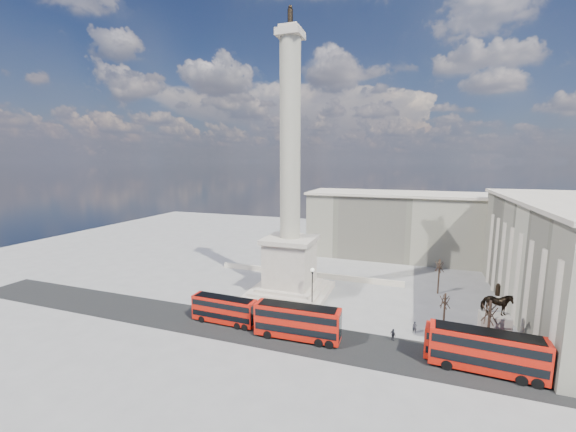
{
  "coord_description": "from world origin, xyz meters",
  "views": [
    {
      "loc": [
        20.6,
        -54.03,
        24.37
      ],
      "look_at": [
        1.1,
        0.8,
        15.39
      ],
      "focal_mm": 22.0,
      "sensor_mm": 36.0,
      "label": 1
    }
  ],
  "objects_px": {
    "red_bus_a": "(224,310)",
    "red_bus_c": "(487,351)",
    "equestrian_statue": "(494,327)",
    "pedestrian_walking": "(415,327)",
    "nelsons_column": "(290,226)",
    "pedestrian_standing": "(504,353)",
    "red_bus_b": "(298,322)",
    "victorian_lamp": "(312,286)",
    "red_bus_d": "(474,349)",
    "pedestrian_crossing": "(393,335)"
  },
  "relations": [
    {
      "from": "red_bus_d",
      "to": "victorian_lamp",
      "type": "xyz_separation_m",
      "value": [
        -22.52,
        9.06,
        2.01
      ]
    },
    {
      "from": "pedestrian_crossing",
      "to": "pedestrian_standing",
      "type": "bearing_deg",
      "value": -133.96
    },
    {
      "from": "red_bus_b",
      "to": "equestrian_statue",
      "type": "bearing_deg",
      "value": 11.35
    },
    {
      "from": "nelsons_column",
      "to": "red_bus_a",
      "type": "relative_size",
      "value": 4.88
    },
    {
      "from": "red_bus_b",
      "to": "pedestrian_crossing",
      "type": "distance_m",
      "value": 13.2
    },
    {
      "from": "nelsons_column",
      "to": "pedestrian_crossing",
      "type": "xyz_separation_m",
      "value": [
        19.02,
        -11.5,
        -12.05
      ]
    },
    {
      "from": "red_bus_c",
      "to": "pedestrian_crossing",
      "type": "height_order",
      "value": "red_bus_c"
    },
    {
      "from": "red_bus_d",
      "to": "pedestrian_crossing",
      "type": "height_order",
      "value": "red_bus_d"
    },
    {
      "from": "red_bus_d",
      "to": "victorian_lamp",
      "type": "bearing_deg",
      "value": 164.19
    },
    {
      "from": "red_bus_c",
      "to": "pedestrian_walking",
      "type": "bearing_deg",
      "value": 140.26
    },
    {
      "from": "nelsons_column",
      "to": "red_bus_b",
      "type": "relative_size",
      "value": 4.16
    },
    {
      "from": "red_bus_a",
      "to": "red_bus_b",
      "type": "distance_m",
      "value": 12.04
    },
    {
      "from": "equestrian_statue",
      "to": "pedestrian_walking",
      "type": "bearing_deg",
      "value": 171.39
    },
    {
      "from": "red_bus_d",
      "to": "pedestrian_crossing",
      "type": "relative_size",
      "value": 6.33
    },
    {
      "from": "red_bus_a",
      "to": "pedestrian_standing",
      "type": "xyz_separation_m",
      "value": [
        37.78,
        3.02,
        -1.4
      ]
    },
    {
      "from": "pedestrian_walking",
      "to": "equestrian_statue",
      "type": "bearing_deg",
      "value": -13.51
    },
    {
      "from": "victorian_lamp",
      "to": "pedestrian_crossing",
      "type": "bearing_deg",
      "value": -23.68
    },
    {
      "from": "nelsons_column",
      "to": "red_bus_d",
      "type": "distance_m",
      "value": 33.71
    },
    {
      "from": "nelsons_column",
      "to": "red_bus_c",
      "type": "bearing_deg",
      "value": -27.6
    },
    {
      "from": "equestrian_statue",
      "to": "red_bus_d",
      "type": "bearing_deg",
      "value": -120.61
    },
    {
      "from": "nelsons_column",
      "to": "red_bus_b",
      "type": "bearing_deg",
      "value": -67.05
    },
    {
      "from": "red_bus_b",
      "to": "red_bus_d",
      "type": "xyz_separation_m",
      "value": [
        21.84,
        0.62,
        -0.25
      ]
    },
    {
      "from": "pedestrian_standing",
      "to": "red_bus_c",
      "type": "bearing_deg",
      "value": 33.32
    },
    {
      "from": "red_bus_c",
      "to": "victorian_lamp",
      "type": "height_order",
      "value": "victorian_lamp"
    },
    {
      "from": "red_bus_d",
      "to": "red_bus_c",
      "type": "bearing_deg",
      "value": -23.09
    },
    {
      "from": "victorian_lamp",
      "to": "pedestrian_standing",
      "type": "xyz_separation_m",
      "value": [
        26.45,
        -5.78,
        -3.54
      ]
    },
    {
      "from": "red_bus_c",
      "to": "equestrian_statue",
      "type": "xyz_separation_m",
      "value": [
        1.81,
        5.86,
        0.58
      ]
    },
    {
      "from": "victorian_lamp",
      "to": "nelsons_column",
      "type": "bearing_deg",
      "value": 135.62
    },
    {
      "from": "nelsons_column",
      "to": "equestrian_statue",
      "type": "distance_m",
      "value": 34.27
    },
    {
      "from": "equestrian_statue",
      "to": "red_bus_c",
      "type": "bearing_deg",
      "value": -107.13
    },
    {
      "from": "nelsons_column",
      "to": "pedestrian_walking",
      "type": "distance_m",
      "value": 26.22
    },
    {
      "from": "red_bus_b",
      "to": "red_bus_a",
      "type": "bearing_deg",
      "value": 174.06
    },
    {
      "from": "red_bus_b",
      "to": "pedestrian_standing",
      "type": "height_order",
      "value": "red_bus_b"
    },
    {
      "from": "red_bus_c",
      "to": "pedestrian_standing",
      "type": "bearing_deg",
      "value": 59.37
    },
    {
      "from": "red_bus_d",
      "to": "equestrian_statue",
      "type": "xyz_separation_m",
      "value": [
        3.06,
        5.16,
        0.91
      ]
    },
    {
      "from": "red_bus_a",
      "to": "red_bus_b",
      "type": "xyz_separation_m",
      "value": [
        12.0,
        -0.88,
        0.37
      ]
    },
    {
      "from": "red_bus_d",
      "to": "pedestrian_walking",
      "type": "xyz_separation_m",
      "value": [
        -6.56,
        6.62,
        -1.42
      ]
    },
    {
      "from": "red_bus_a",
      "to": "red_bus_c",
      "type": "bearing_deg",
      "value": 0.18
    },
    {
      "from": "pedestrian_walking",
      "to": "nelsons_column",
      "type": "bearing_deg",
      "value": 154.57
    },
    {
      "from": "red_bus_a",
      "to": "victorian_lamp",
      "type": "height_order",
      "value": "victorian_lamp"
    },
    {
      "from": "pedestrian_walking",
      "to": "pedestrian_standing",
      "type": "xyz_separation_m",
      "value": [
        10.5,
        -3.34,
        -0.1
      ]
    },
    {
      "from": "red_bus_d",
      "to": "equestrian_statue",
      "type": "height_order",
      "value": "equestrian_statue"
    },
    {
      "from": "pedestrian_walking",
      "to": "red_bus_c",
      "type": "bearing_deg",
      "value": -48.04
    },
    {
      "from": "pedestrian_standing",
      "to": "pedestrian_crossing",
      "type": "relative_size",
      "value": 0.88
    },
    {
      "from": "equestrian_statue",
      "to": "red_bus_b",
      "type": "bearing_deg",
      "value": -166.93
    },
    {
      "from": "red_bus_a",
      "to": "victorian_lamp",
      "type": "distance_m",
      "value": 14.5
    },
    {
      "from": "pedestrian_standing",
      "to": "red_bus_d",
      "type": "bearing_deg",
      "value": 17.17
    },
    {
      "from": "victorian_lamp",
      "to": "equestrian_statue",
      "type": "distance_m",
      "value": 25.89
    },
    {
      "from": "nelsons_column",
      "to": "pedestrian_crossing",
      "type": "height_order",
      "value": "nelsons_column"
    },
    {
      "from": "red_bus_a",
      "to": "equestrian_statue",
      "type": "distance_m",
      "value": 37.23
    }
  ]
}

